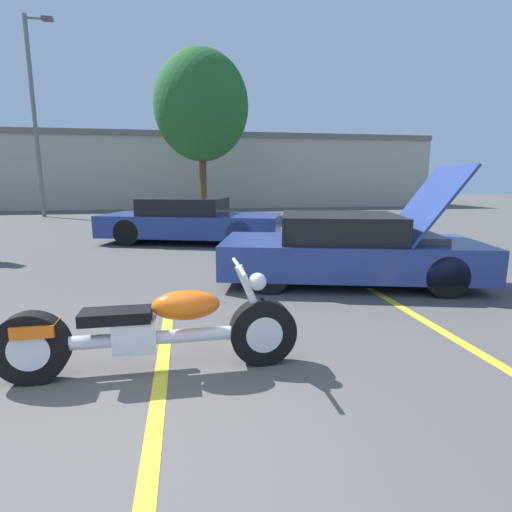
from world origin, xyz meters
The scene contains 9 objects.
ground_plane centered at (0.00, 0.00, 0.00)m, with size 80.00×80.00×0.00m, color #514F4C.
parking_stripe_middle centered at (0.41, 0.78, 0.00)m, with size 0.12×5.39×0.01m, color yellow.
parking_stripe_back centered at (3.45, 0.78, 0.00)m, with size 0.12×5.39×0.01m, color yellow.
far_building centered at (0.00, 23.58, 2.34)m, with size 32.00×4.20×4.40m.
light_pole centered at (-5.74, 17.70, 4.67)m, with size 1.21×0.28×8.57m.
tree_background centered at (1.49, 16.90, 4.93)m, with size 4.24×4.24×7.39m.
motorcycle centered at (0.35, 1.22, 0.38)m, with size 2.55×0.70×0.94m.
show_car_hood_open centered at (3.29, 3.91, 0.55)m, with size 4.40×2.73×1.89m.
parked_car_right_row centered at (0.77, 8.76, 0.58)m, with size 5.06×3.22×1.19m.
Camera 1 is at (0.67, -2.15, 1.66)m, focal length 28.00 mm.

